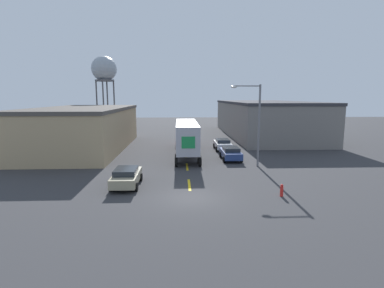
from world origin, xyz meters
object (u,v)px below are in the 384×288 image
at_px(parked_car_right_far, 223,144).
at_px(fire_hydrant, 282,190).
at_px(parked_car_right_mid, 231,153).
at_px(street_lamp, 256,119).
at_px(semi_truck, 186,135).
at_px(water_tower, 104,70).
at_px(parked_car_left_near, 126,176).

relative_size(parked_car_right_far, fire_hydrant, 5.02).
bearing_deg(parked_car_right_far, fire_hydrant, -85.52).
distance_m(parked_car_right_mid, parked_car_right_far, 6.23).
height_order(parked_car_right_mid, street_lamp, street_lamp).
relative_size(semi_truck, street_lamp, 1.82).
bearing_deg(water_tower, parked_car_right_mid, -55.29).
relative_size(semi_truck, parked_car_right_far, 3.32).
relative_size(parked_car_right_far, street_lamp, 0.55).
xyz_separation_m(parked_car_right_mid, parked_car_left_near, (-9.73, -9.32, 0.00)).
relative_size(street_lamp, fire_hydrant, 9.17).
xyz_separation_m(water_tower, fire_hydrant, (21.80, -41.63, -11.61)).
distance_m(parked_car_right_mid, street_lamp, 5.36).
xyz_separation_m(parked_car_left_near, water_tower, (-10.61, 38.69, 11.28)).
relative_size(parked_car_left_near, water_tower, 0.30).
height_order(water_tower, street_lamp, water_tower).
height_order(semi_truck, water_tower, water_tower).
height_order(semi_truck, fire_hydrant, semi_truck).
bearing_deg(parked_car_right_far, water_tower, 131.32).
height_order(parked_car_right_mid, parked_car_right_far, same).
bearing_deg(semi_truck, parked_car_right_far, 31.02).
distance_m(parked_car_right_far, street_lamp, 10.35).
bearing_deg(parked_car_right_mid, water_tower, 124.71).
relative_size(water_tower, street_lamp, 1.84).
relative_size(parked_car_left_near, fire_hydrant, 5.02).
xyz_separation_m(semi_truck, water_tower, (-15.57, 26.02, 9.67)).
distance_m(semi_truck, parked_car_right_far, 5.80).
distance_m(water_tower, street_lamp, 40.05).
height_order(parked_car_right_far, street_lamp, street_lamp).
xyz_separation_m(parked_car_left_near, street_lamp, (11.53, 6.15, 3.93)).
bearing_deg(fire_hydrant, water_tower, 117.64).
xyz_separation_m(semi_truck, street_lamp, (6.57, -6.53, 2.32)).
distance_m(semi_truck, water_tower, 31.83).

